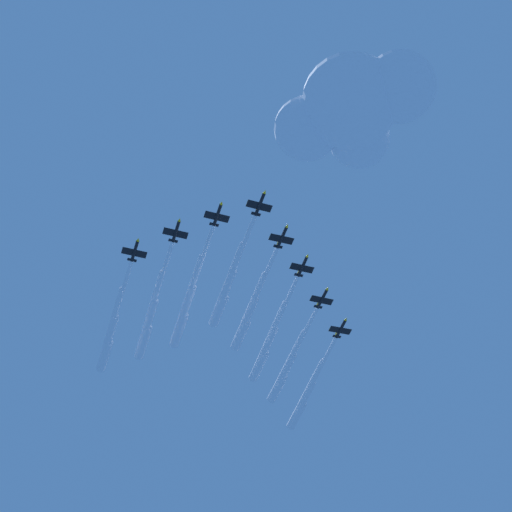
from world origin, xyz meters
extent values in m
cylinder|color=black|center=(-7.16, 19.94, 182.92)|extent=(6.18, 8.02, 1.18)
cone|color=#EAB70C|center=(-10.09, 24.06, 182.92)|extent=(1.66, 1.71, 1.12)
cylinder|color=black|center=(-4.41, 16.07, 182.92)|extent=(1.07, 1.00, 0.88)
ellipsoid|color=black|center=(-8.28, 21.58, 183.39)|extent=(1.76, 2.02, 0.73)
cube|color=black|center=(-6.85, 19.50, 182.87)|extent=(8.40, 7.06, 0.75)
cube|color=#EAB70C|center=(-9.97, 17.28, 183.22)|extent=(1.91, 2.28, 0.15)
cube|color=#EAB70C|center=(-3.72, 21.73, 182.66)|extent=(1.91, 2.28, 0.15)
cube|color=black|center=(-4.97, 16.86, 182.92)|extent=(3.24, 2.75, 0.33)
cube|color=#EAB70C|center=(-4.91, 16.90, 183.87)|extent=(1.02, 1.29, 1.90)
cylinder|color=white|center=(-0.79, 10.99, 182.92)|extent=(9.13, 11.99, 1.50)
cylinder|color=white|center=(6.33, 1.49, 182.90)|extent=(9.74, 12.42, 2.25)
cylinder|color=white|center=(12.88, -8.41, 182.93)|extent=(10.35, 12.86, 2.99)
cylinder|color=white|center=(19.40, -18.34, 182.96)|extent=(10.96, 13.29, 3.74)
cylinder|color=black|center=(-10.53, 5.06, 183.56)|extent=(6.23, 8.03, 1.22)
cone|color=#EAB70C|center=(-13.46, 9.17, 183.56)|extent=(1.70, 1.73, 1.16)
cylinder|color=black|center=(-7.76, 1.20, 183.56)|extent=(1.09, 1.02, 0.92)
ellipsoid|color=black|center=(-11.63, 6.70, 184.02)|extent=(1.78, 2.03, 0.76)
cube|color=black|center=(-10.22, 4.62, 183.51)|extent=(8.37, 7.06, 1.12)
cube|color=#EAB70C|center=(-13.32, 2.40, 184.03)|extent=(1.91, 2.28, 0.18)
cube|color=#EAB70C|center=(-7.10, 6.85, 183.13)|extent=(1.91, 2.28, 0.18)
cube|color=black|center=(-8.33, 1.99, 183.56)|extent=(3.23, 2.75, 0.47)
cube|color=#EAB70C|center=(-8.24, 2.05, 184.50)|extent=(1.09, 1.34, 1.90)
cylinder|color=white|center=(-4.21, -3.77, 183.56)|extent=(9.03, 11.75, 1.55)
cylinder|color=white|center=(2.78, -13.03, 183.53)|extent=(9.66, 12.21, 2.33)
cylinder|color=white|center=(9.19, -22.70, 183.57)|extent=(10.29, 12.66, 3.11)
cylinder|color=white|center=(15.59, -32.39, 183.62)|extent=(10.92, 13.11, 3.88)
cylinder|color=black|center=(8.00, 18.16, 185.96)|extent=(6.07, 8.07, 1.17)
cone|color=#EAB70C|center=(5.13, 22.32, 185.96)|extent=(1.65, 1.70, 1.11)
cylinder|color=black|center=(10.69, 14.25, 185.96)|extent=(1.06, 0.99, 0.88)
ellipsoid|color=black|center=(6.90, 19.81, 186.43)|extent=(1.74, 2.02, 0.73)
cube|color=black|center=(8.30, 17.71, 185.91)|extent=(8.44, 6.99, 0.71)
cube|color=#EAB70C|center=(5.14, 15.54, 186.24)|extent=(1.89, 2.29, 0.15)
cube|color=#EAB70C|center=(11.47, 19.90, 185.72)|extent=(1.89, 2.29, 0.15)
cube|color=black|center=(10.14, 15.05, 185.96)|extent=(3.26, 2.72, 0.32)
cube|color=#EAB70C|center=(10.19, 15.08, 186.91)|extent=(1.00, 1.29, 1.90)
cylinder|color=white|center=(14.72, 8.40, 185.96)|extent=(10.11, 13.72, 1.49)
cylinder|color=white|center=(22.69, -2.62, 185.94)|extent=(10.72, 14.14, 2.24)
cylinder|color=white|center=(30.07, -14.05, 185.97)|extent=(11.33, 14.57, 2.98)
cylinder|color=white|center=(37.43, -25.50, 186.00)|extent=(11.95, 14.99, 3.73)
cylinder|color=black|center=(-13.89, -9.82, 185.30)|extent=(6.10, 8.07, 1.19)
cone|color=#EAB70C|center=(-16.77, -5.67, 185.30)|extent=(1.67, 1.71, 1.13)
cylinder|color=black|center=(-11.18, -13.73, 185.30)|extent=(1.07, 1.00, 0.89)
ellipsoid|color=black|center=(-14.99, -8.18, 185.76)|extent=(1.75, 2.02, 0.74)
cube|color=black|center=(-13.59, -10.27, 185.25)|extent=(8.43, 6.99, 0.83)
cube|color=#EAB70C|center=(-16.74, -12.45, 185.63)|extent=(1.89, 2.29, 0.16)
cube|color=#EAB70C|center=(-10.43, -8.08, 185.00)|extent=(1.89, 2.29, 0.16)
cube|color=black|center=(-11.74, -12.93, 185.30)|extent=(3.25, 2.73, 0.36)
cube|color=#EAB70C|center=(-11.67, -12.89, 186.24)|extent=(1.02, 1.31, 1.90)
cylinder|color=white|center=(-7.37, -19.23, 185.30)|extent=(9.62, 12.95, 1.51)
cylinder|color=white|center=(0.16, -29.58, 185.27)|extent=(10.24, 13.38, 2.26)
cylinder|color=white|center=(7.11, -40.33, 185.31)|extent=(10.86, 13.81, 3.02)
cylinder|color=white|center=(14.04, -51.09, 185.34)|extent=(11.48, 14.24, 3.77)
cylinder|color=black|center=(23.15, 16.37, 185.19)|extent=(6.06, 8.08, 1.17)
cone|color=#EAB70C|center=(20.29, 20.54, 185.19)|extent=(1.65, 1.70, 1.11)
cylinder|color=black|center=(25.84, 12.46, 185.19)|extent=(1.06, 0.99, 0.88)
ellipsoid|color=black|center=(22.05, 18.02, 185.65)|extent=(1.74, 2.02, 0.73)
cube|color=black|center=(23.45, 15.93, 185.14)|extent=(8.44, 6.98, 0.68)
cube|color=#EAB70C|center=(20.29, 13.75, 185.45)|extent=(1.88, 2.29, 0.14)
cube|color=#EAB70C|center=(26.62, 18.11, 184.96)|extent=(1.88, 2.29, 0.14)
cube|color=black|center=(25.29, 13.26, 185.19)|extent=(3.26, 2.72, 0.30)
cube|color=#EAB70C|center=(25.34, 13.29, 186.13)|extent=(0.99, 1.29, 1.90)
cylinder|color=white|center=(29.81, 6.69, 185.19)|extent=(9.96, 13.54, 1.49)
cylinder|color=white|center=(37.65, -4.18, 185.17)|extent=(10.57, 13.96, 2.23)
cylinder|color=white|center=(44.90, -15.45, 185.19)|extent=(11.18, 14.38, 2.97)
cylinder|color=white|center=(52.13, -26.74, 185.22)|extent=(11.79, 14.80, 3.72)
cylinder|color=black|center=(-17.26, -24.71, 184.02)|extent=(6.25, 8.00, 1.21)
cone|color=#EAB70C|center=(-20.21, -20.62, 184.02)|extent=(1.69, 1.72, 1.15)
cylinder|color=black|center=(-14.48, -28.56, 184.02)|extent=(1.08, 1.02, 0.90)
ellipsoid|color=black|center=(-18.38, -23.08, 184.48)|extent=(1.78, 2.02, 0.75)
cube|color=black|center=(-16.94, -25.15, 183.97)|extent=(8.37, 7.09, 0.99)
cube|color=#EAB70C|center=(-20.04, -27.39, 184.43)|extent=(1.92, 2.28, 0.17)
cube|color=#EAB70C|center=(-13.83, -22.90, 183.65)|extent=(1.92, 2.28, 0.17)
cube|color=black|center=(-15.04, -27.77, 184.02)|extent=(3.23, 2.76, 0.42)
cube|color=#EAB70C|center=(-14.97, -27.72, 184.96)|extent=(1.07, 1.32, 1.90)
cylinder|color=white|center=(-10.75, -33.72, 184.02)|extent=(9.41, 12.21, 1.53)
cylinder|color=white|center=(-3.41, -43.38, 183.99)|extent=(10.03, 12.66, 2.30)
cylinder|color=white|center=(3.36, -53.46, 184.03)|extent=(10.66, 13.11, 3.07)
cylinder|color=white|center=(10.11, -63.55, 184.08)|extent=(11.28, 13.56, 3.84)
cylinder|color=black|center=(38.31, 14.59, 182.40)|extent=(6.21, 8.01, 1.19)
cone|color=#EAB70C|center=(35.36, 18.69, 182.40)|extent=(1.68, 1.71, 1.13)
cylinder|color=black|center=(41.08, 10.73, 182.40)|extent=(1.07, 1.01, 0.89)
ellipsoid|color=black|center=(37.18, 16.22, 182.86)|extent=(1.77, 2.02, 0.74)
cube|color=black|center=(38.62, 14.15, 182.35)|extent=(8.38, 7.08, 0.85)
cube|color=#EAB70C|center=(35.51, 11.92, 182.74)|extent=(1.91, 2.28, 0.16)
cube|color=#EAB70C|center=(41.74, 16.39, 182.09)|extent=(1.91, 2.28, 0.16)
cube|color=black|center=(40.51, 11.52, 182.40)|extent=(3.24, 2.76, 0.37)
cube|color=#EAB70C|center=(40.58, 11.57, 183.34)|extent=(1.04, 1.30, 1.90)
cylinder|color=white|center=(45.04, 5.21, 182.40)|extent=(9.94, 13.02, 1.51)
cylinder|color=white|center=(52.85, -5.17, 182.37)|extent=(10.55, 13.46, 2.27)
cylinder|color=white|center=(60.09, -15.97, 182.41)|extent=(11.17, 13.90, 3.03)
cylinder|color=white|center=(67.31, -26.78, 182.44)|extent=(11.78, 14.34, 3.78)
cylinder|color=black|center=(-20.62, -39.59, 182.98)|extent=(6.13, 8.09, 1.22)
cone|color=#EAB70C|center=(-23.50, -35.44, 182.98)|extent=(1.69, 1.73, 1.16)
cylinder|color=black|center=(-17.91, -43.50, 182.98)|extent=(1.09, 1.01, 0.91)
ellipsoid|color=black|center=(-21.71, -37.94, 183.44)|extent=(1.77, 2.04, 0.76)
cube|color=black|center=(-20.32, -40.04, 182.93)|extent=(8.41, 6.98, 1.08)
cube|color=#EAB70C|center=(-23.46, -42.22, 183.43)|extent=(1.89, 2.29, 0.18)
cube|color=#EAB70C|center=(-17.17, -37.86, 182.57)|extent=(1.89, 2.29, 0.18)
cube|color=black|center=(-18.47, -42.70, 182.98)|extent=(3.25, 2.72, 0.46)
cube|color=#EAB70C|center=(-18.38, -42.64, 183.92)|extent=(1.07, 1.34, 1.90)
cylinder|color=white|center=(-14.20, -48.85, 182.98)|extent=(9.42, 12.62, 1.55)
cylinder|color=white|center=(-6.88, -58.89, 182.95)|extent=(10.05, 13.07, 2.32)
cylinder|color=white|center=(-0.13, -69.33, 182.99)|extent=(10.69, 13.51, 3.10)
cylinder|color=white|center=(6.59, -79.79, 183.04)|extent=(11.33, 13.95, 3.87)
sphere|color=white|center=(-42.53, 47.33, 180.81)|extent=(28.21, 28.21, 28.21)
sphere|color=white|center=(-56.85, 47.83, 180.24)|extent=(21.16, 21.16, 21.16)
sphere|color=white|center=(-28.36, 42.21, 181.40)|extent=(19.75, 19.75, 19.75)
sphere|color=white|center=(-42.60, 33.95, 182.45)|extent=(18.34, 18.34, 18.34)
sphere|color=white|center=(-42.21, 47.58, 188.46)|extent=(15.52, 15.52, 15.52)
camera|label=1|loc=(-39.64, 133.68, -11.96)|focal=49.58mm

